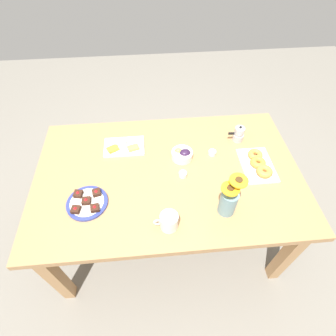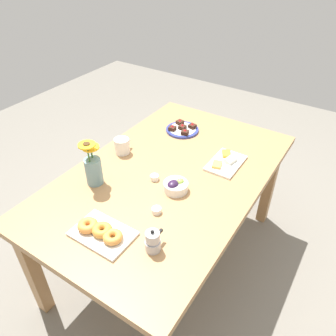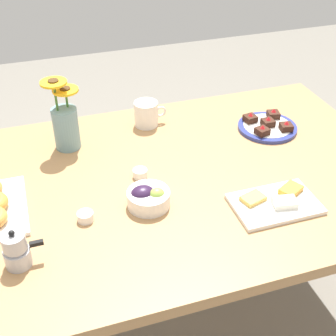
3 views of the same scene
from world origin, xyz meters
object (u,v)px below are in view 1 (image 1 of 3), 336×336
object	(u,v)px
coffee_mug	(169,221)
dessert_plate	(87,202)
jam_cup_berry	(183,174)
grape_bowl	(182,154)
flower_vase	(229,201)
cheese_platter	(124,147)
moka_pot	(239,134)
croissant_platter	(258,164)
jam_cup_honey	(212,153)
dining_table	(168,181)

from	to	relation	value
coffee_mug	dessert_plate	bearing A→B (deg)	-22.05
dessert_plate	jam_cup_berry	bearing A→B (deg)	-164.95
grape_bowl	dessert_plate	size ratio (longest dim) A/B	0.59
jam_cup_berry	dessert_plate	xyz separation A→B (m)	(0.55, 0.15, -0.00)
flower_vase	cheese_platter	bearing A→B (deg)	-43.56
flower_vase	moka_pot	xyz separation A→B (m)	(-0.21, -0.53, -0.05)
cheese_platter	jam_cup_berry	size ratio (longest dim) A/B	5.42
grape_bowl	cheese_platter	distance (m)	0.39
coffee_mug	croissant_platter	xyz separation A→B (m)	(-0.58, -0.35, -0.03)
coffee_mug	croissant_platter	size ratio (longest dim) A/B	0.45
coffee_mug	dessert_plate	distance (m)	0.47
jam_cup_berry	jam_cup_honey	bearing A→B (deg)	-142.89
jam_cup_berry	flower_vase	world-z (taller)	flower_vase
jam_cup_honey	dessert_plate	size ratio (longest dim) A/B	0.21
croissant_platter	dessert_plate	distance (m)	1.03
coffee_mug	grape_bowl	size ratio (longest dim) A/B	0.96
dining_table	flower_vase	size ratio (longest dim) A/B	6.00
dining_table	croissant_platter	world-z (taller)	croissant_platter
flower_vase	croissant_platter	bearing A→B (deg)	-133.07
coffee_mug	jam_cup_honey	size ratio (longest dim) A/B	2.64
moka_pot	dining_table	bearing A→B (deg)	26.14
dining_table	grape_bowl	size ratio (longest dim) A/B	12.15
jam_cup_berry	moka_pot	distance (m)	0.49
dining_table	moka_pot	world-z (taller)	moka_pot
coffee_mug	croissant_platter	world-z (taller)	coffee_mug
jam_cup_berry	coffee_mug	bearing A→B (deg)	70.45
dining_table	croissant_platter	bearing A→B (deg)	179.37
grape_bowl	flower_vase	xyz separation A→B (m)	(-0.18, 0.41, 0.06)
flower_vase	dining_table	bearing A→B (deg)	-45.80
grape_bowl	croissant_platter	size ratio (longest dim) A/B	0.47
dining_table	moka_pot	distance (m)	0.56
cheese_platter	moka_pot	bearing A→B (deg)	-179.50
cheese_platter	dessert_plate	bearing A→B (deg)	65.29
dining_table	coffee_mug	world-z (taller)	coffee_mug
jam_cup_honey	dessert_plate	world-z (taller)	dessert_plate
dining_table	croissant_platter	size ratio (longest dim) A/B	5.71
coffee_mug	jam_cup_honey	bearing A→B (deg)	-123.96
croissant_platter	jam_cup_honey	xyz separation A→B (m)	(0.26, -0.13, -0.01)
croissant_platter	cheese_platter	bearing A→B (deg)	-16.28
dining_table	croissant_platter	distance (m)	0.56
flower_vase	dessert_plate	bearing A→B (deg)	-8.50
cheese_platter	jam_cup_berry	world-z (taller)	cheese_platter
coffee_mug	dessert_plate	xyz separation A→B (m)	(0.43, -0.17, -0.04)
moka_pot	dessert_plate	bearing A→B (deg)	23.94
flower_vase	moka_pot	distance (m)	0.57
croissant_platter	coffee_mug	bearing A→B (deg)	31.06
cheese_platter	jam_cup_berry	bearing A→B (deg)	142.88
cheese_platter	dessert_plate	size ratio (longest dim) A/B	1.16
jam_cup_honey	moka_pot	world-z (taller)	moka_pot
dining_table	croissant_platter	xyz separation A→B (m)	(-0.55, 0.01, 0.11)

